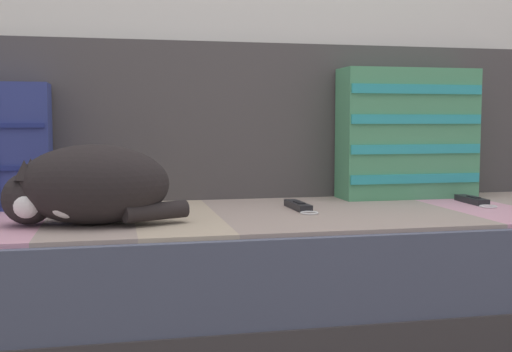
{
  "coord_description": "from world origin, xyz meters",
  "views": [
    {
      "loc": [
        -0.36,
        -1.53,
        0.59
      ],
      "look_at": [
        -0.01,
        0.08,
        0.45
      ],
      "focal_mm": 45.0,
      "sensor_mm": 36.0,
      "label": 1
    }
  ],
  "objects_px": {
    "game_remote_far": "(299,206)",
    "game_remote_near": "(473,200)",
    "couch": "(253,275)",
    "throw_pillow_striped": "(407,134)",
    "sleeping_cat": "(86,187)"
  },
  "relations": [
    {
      "from": "game_remote_far",
      "to": "game_remote_near",
      "type": "bearing_deg",
      "value": 1.11
    },
    {
      "from": "couch",
      "to": "game_remote_near",
      "type": "relative_size",
      "value": 10.39
    },
    {
      "from": "game_remote_near",
      "to": "throw_pillow_striped",
      "type": "bearing_deg",
      "value": 125.7
    },
    {
      "from": "game_remote_near",
      "to": "game_remote_far",
      "type": "distance_m",
      "value": 0.54
    },
    {
      "from": "couch",
      "to": "throw_pillow_striped",
      "type": "xyz_separation_m",
      "value": [
        0.54,
        0.18,
        0.38
      ]
    },
    {
      "from": "throw_pillow_striped",
      "to": "sleeping_cat",
      "type": "xyz_separation_m",
      "value": [
        -0.97,
        -0.33,
        -0.11
      ]
    },
    {
      "from": "throw_pillow_striped",
      "to": "game_remote_far",
      "type": "relative_size",
      "value": 2.16
    },
    {
      "from": "couch",
      "to": "throw_pillow_striped",
      "type": "distance_m",
      "value": 0.68
    },
    {
      "from": "couch",
      "to": "sleeping_cat",
      "type": "distance_m",
      "value": 0.53
    },
    {
      "from": "couch",
      "to": "game_remote_far",
      "type": "xyz_separation_m",
      "value": [
        0.13,
        -0.01,
        0.19
      ]
    },
    {
      "from": "throw_pillow_striped",
      "to": "game_remote_near",
      "type": "height_order",
      "value": "throw_pillow_striped"
    },
    {
      "from": "sleeping_cat",
      "to": "game_remote_far",
      "type": "bearing_deg",
      "value": 14.75
    },
    {
      "from": "game_remote_near",
      "to": "game_remote_far",
      "type": "xyz_separation_m",
      "value": [
        -0.54,
        -0.01,
        0.0
      ]
    },
    {
      "from": "throw_pillow_striped",
      "to": "couch",
      "type": "bearing_deg",
      "value": -161.45
    },
    {
      "from": "throw_pillow_striped",
      "to": "game_remote_near",
      "type": "bearing_deg",
      "value": -54.3
    }
  ]
}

